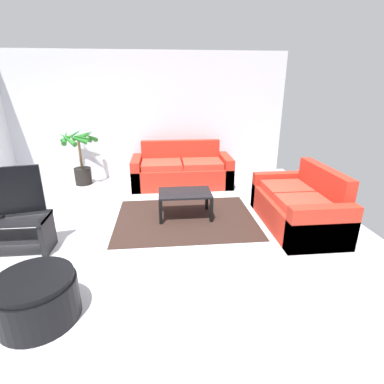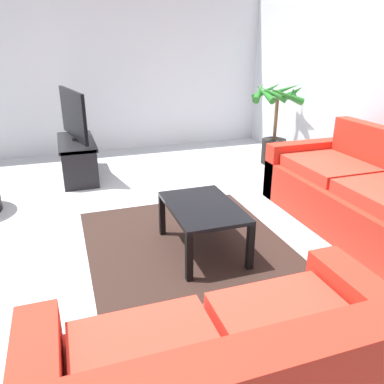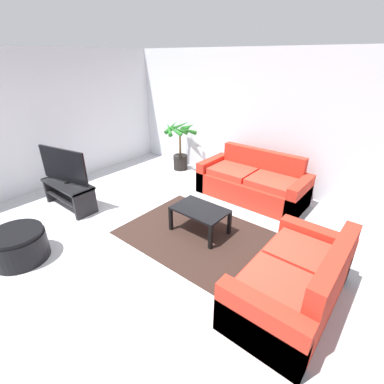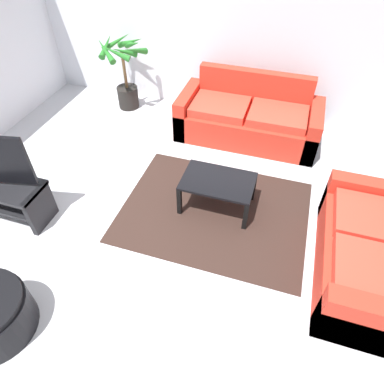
{
  "view_description": "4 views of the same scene",
  "coord_description": "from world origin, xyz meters",
  "views": [
    {
      "loc": [
        0.28,
        -3.69,
        2.04
      ],
      "look_at": [
        0.68,
        0.33,
        0.55
      ],
      "focal_mm": 27.5,
      "sensor_mm": 36.0,
      "label": 1
    },
    {
      "loc": [
        3.34,
        -0.34,
        1.69
      ],
      "look_at": [
        0.32,
        0.69,
        0.43
      ],
      "focal_mm": 36.21,
      "sensor_mm": 36.0,
      "label": 2
    },
    {
      "loc": [
        2.88,
        -2.28,
        2.55
      ],
      "look_at": [
        0.29,
        0.88,
        0.54
      ],
      "focal_mm": 26.06,
      "sensor_mm": 36.0,
      "label": 3
    },
    {
      "loc": [
        1.2,
        -2.18,
        3.04
      ],
      "look_at": [
        0.37,
        0.42,
        0.41
      ],
      "focal_mm": 31.87,
      "sensor_mm": 36.0,
      "label": 4
    }
  ],
  "objects": [
    {
      "name": "ottoman",
      "position": [
        -0.91,
        -1.4,
        0.22
      ],
      "size": [
        0.72,
        0.72,
        0.44
      ],
      "color": "black",
      "rests_on": "ground"
    },
    {
      "name": "ground_plane",
      "position": [
        0.0,
        0.0,
        0.0
      ],
      "size": [
        6.6,
        6.6,
        0.0
      ],
      "primitive_type": "plane",
      "color": "#B2B2B7"
    },
    {
      "name": "wall_left",
      "position": [
        -3.0,
        0.0,
        1.35
      ],
      "size": [
        0.06,
        6.0,
        2.7
      ],
      "primitive_type": "cube",
      "color": "silver",
      "rests_on": "ground"
    },
    {
      "name": "tv_stand",
      "position": [
        -1.75,
        -0.18,
        0.32
      ],
      "size": [
        1.1,
        0.45,
        0.49
      ],
      "color": "black",
      "rests_on": "ground"
    },
    {
      "name": "couch_main",
      "position": [
        0.66,
        2.28,
        0.3
      ],
      "size": [
        2.05,
        0.9,
        0.9
      ],
      "color": "red",
      "rests_on": "ground"
    },
    {
      "name": "area_rug",
      "position": [
        0.6,
        0.59,
        0.0
      ],
      "size": [
        2.2,
        1.7,
        0.01
      ],
      "primitive_type": "cube",
      "color": "black",
      "rests_on": "ground"
    },
    {
      "name": "couch_loveseat",
      "position": [
        2.28,
        0.21,
        0.3
      ],
      "size": [
        0.9,
        1.66,
        0.9
      ],
      "color": "red",
      "rests_on": "ground"
    },
    {
      "name": "tv",
      "position": [
        -1.75,
        -0.18,
        0.82
      ],
      "size": [
        1.05,
        0.25,
        0.64
      ],
      "color": "black",
      "rests_on": "tv_stand"
    },
    {
      "name": "wall_back",
      "position": [
        0.0,
        3.0,
        1.35
      ],
      "size": [
        6.0,
        0.06,
        2.7
      ],
      "primitive_type": "cube",
      "color": "silver",
      "rests_on": "ground"
    },
    {
      "name": "potted_palm",
      "position": [
        -1.46,
        2.55,
        0.57
      ],
      "size": [
        0.75,
        0.78,
        1.16
      ],
      "color": "black",
      "rests_on": "ground"
    },
    {
      "name": "coffee_table",
      "position": [
        0.6,
        0.69,
        0.36
      ],
      "size": [
        0.83,
        0.55,
        0.42
      ],
      "color": "black",
      "rests_on": "ground"
    }
  ]
}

